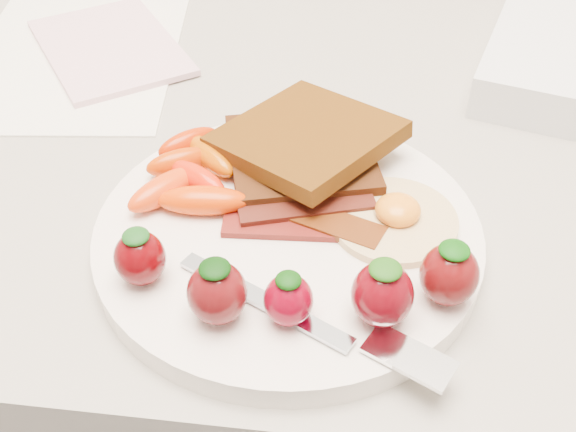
# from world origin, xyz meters

# --- Properties ---
(counter) EXTENTS (2.00, 0.60, 0.90)m
(counter) POSITION_xyz_m (0.00, 1.70, 0.45)
(counter) COLOR gray
(counter) RESTS_ON ground
(plate) EXTENTS (0.27, 0.27, 0.02)m
(plate) POSITION_xyz_m (0.03, 1.55, 0.91)
(plate) COLOR white
(plate) RESTS_ON counter
(toast_lower) EXTENTS (0.13, 0.13, 0.01)m
(toast_lower) POSITION_xyz_m (0.03, 1.62, 0.93)
(toast_lower) COLOR black
(toast_lower) RESTS_ON plate
(toast_upper) EXTENTS (0.16, 0.16, 0.03)m
(toast_upper) POSITION_xyz_m (0.03, 1.63, 0.94)
(toast_upper) COLOR black
(toast_upper) RESTS_ON toast_lower
(fried_egg) EXTENTS (0.11, 0.11, 0.02)m
(fried_egg) POSITION_xyz_m (0.10, 1.56, 0.92)
(fried_egg) COLOR #F3EDBE
(fried_egg) RESTS_ON plate
(bacon_strips) EXTENTS (0.11, 0.06, 0.01)m
(bacon_strips) POSITION_xyz_m (0.04, 1.56, 0.92)
(bacon_strips) COLOR #430603
(bacon_strips) RESTS_ON plate
(baby_carrots) EXTENTS (0.09, 0.11, 0.02)m
(baby_carrots) POSITION_xyz_m (-0.05, 1.59, 0.93)
(baby_carrots) COLOR #BD3600
(baby_carrots) RESTS_ON plate
(strawberries) EXTENTS (0.23, 0.07, 0.05)m
(strawberries) POSITION_xyz_m (0.05, 1.48, 0.94)
(strawberries) COLOR #4F0206
(strawberries) RESTS_ON plate
(fork) EXTENTS (0.18, 0.09, 0.00)m
(fork) POSITION_xyz_m (0.06, 1.46, 0.92)
(fork) COLOR silver
(fork) RESTS_ON plate
(paper_sheet) EXTENTS (0.23, 0.29, 0.00)m
(paper_sheet) POSITION_xyz_m (-0.21, 1.79, 0.90)
(paper_sheet) COLOR white
(paper_sheet) RESTS_ON counter
(notepad) EXTENTS (0.20, 0.21, 0.01)m
(notepad) POSITION_xyz_m (-0.18, 1.80, 0.91)
(notepad) COLOR beige
(notepad) RESTS_ON paper_sheet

